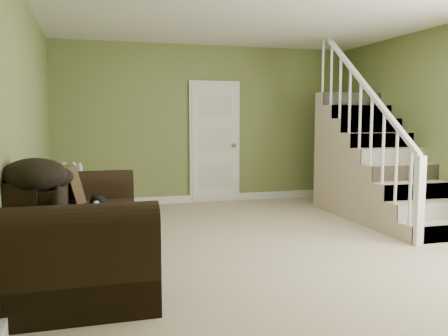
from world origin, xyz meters
TOP-DOWN VIEW (x-y plane):
  - floor at (0.00, 0.00)m, footprint 5.00×5.50m
  - ceiling at (0.00, 0.00)m, footprint 5.00×5.50m
  - wall_back at (0.00, 2.75)m, footprint 5.00×0.04m
  - wall_front at (0.00, -2.75)m, footprint 5.00×0.04m
  - wall_left at (-2.50, 0.00)m, footprint 0.04×5.50m
  - baseboard_back at (0.00, 2.72)m, footprint 5.00×0.04m
  - baseboard_left at (-2.47, 0.00)m, footprint 0.04×5.50m
  - baseboard_right at (2.47, 0.00)m, footprint 0.04×5.50m
  - door at (0.10, 2.71)m, footprint 0.86×0.12m
  - staircase at (1.99, 0.97)m, footprint 1.00×2.51m
  - sofa at (-2.02, -0.56)m, footprint 1.04×2.41m
  - side_table at (-2.11, 1.08)m, footprint 0.55×0.55m
  - cat at (-1.85, -0.35)m, footprint 0.20×0.43m
  - banana at (-1.87, -0.74)m, footprint 0.12×0.19m
  - throw_pillow at (-2.08, 0.18)m, footprint 0.25×0.42m
  - throw_blanket at (-2.31, -1.26)m, footprint 0.59×0.70m

SIDE VIEW (x-z plane):
  - floor at x=0.00m, z-range -0.01..0.01m
  - baseboard_back at x=0.00m, z-range 0.00..0.12m
  - baseboard_left at x=-2.47m, z-range 0.00..0.12m
  - baseboard_right at x=2.47m, z-range 0.00..0.12m
  - side_table at x=-2.11m, z-range -0.10..0.76m
  - sofa at x=-2.02m, z-range -0.11..0.84m
  - banana at x=-1.87m, z-range 0.52..0.57m
  - cat at x=-1.85m, z-range 0.49..0.70m
  - staircase at x=1.99m, z-range -0.77..2.05m
  - throw_pillow at x=-2.08m, z-range 0.52..0.93m
  - throw_blanket at x=-2.31m, z-range 0.86..1.11m
  - door at x=0.10m, z-range 0.00..2.02m
  - wall_back at x=0.00m, z-range 0.00..2.60m
  - wall_front at x=0.00m, z-range 0.00..2.60m
  - wall_left at x=-2.50m, z-range 0.00..2.60m
  - ceiling at x=0.00m, z-range 2.60..2.60m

